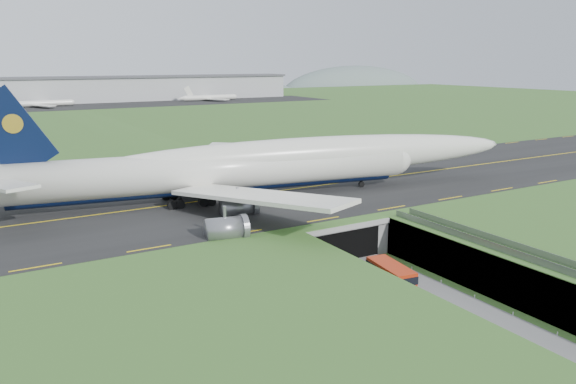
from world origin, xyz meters
TOP-DOWN VIEW (x-y plane):
  - ground at (0.00, 0.00)m, footprint 900.00×900.00m
  - airfield_deck at (0.00, 0.00)m, footprint 800.00×800.00m
  - trench_road at (0.00, -7.50)m, footprint 12.00×75.00m
  - taxiway at (0.00, 33.00)m, footprint 800.00×44.00m
  - tunnel_portal at (0.00, 16.71)m, footprint 17.00×22.30m
  - guideway at (11.00, -19.11)m, footprint 3.00×53.00m
  - jumbo_jet at (-3.64, 31.13)m, footprint 104.83×64.89m
  - shuttle_tram at (-1.29, -3.66)m, footprint 4.29×8.70m
  - cargo_terminal at (-0.05, 299.41)m, footprint 320.00×67.00m
  - distant_hills at (64.38, 430.00)m, footprint 700.00×91.00m

SIDE VIEW (x-z plane):
  - distant_hills at x=64.38m, z-range -34.00..26.00m
  - ground at x=0.00m, z-range 0.00..0.00m
  - trench_road at x=0.00m, z-range 0.00..0.20m
  - shuttle_tram at x=-1.29m, z-range 0.16..3.54m
  - airfield_deck at x=0.00m, z-range 0.00..6.00m
  - tunnel_portal at x=0.00m, z-range 0.33..6.33m
  - guideway at x=11.00m, z-range 1.80..8.85m
  - taxiway at x=0.00m, z-range 6.00..6.18m
  - jumbo_jet at x=-3.64m, z-range 1.00..22.76m
  - cargo_terminal at x=-0.05m, z-range 6.16..21.76m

